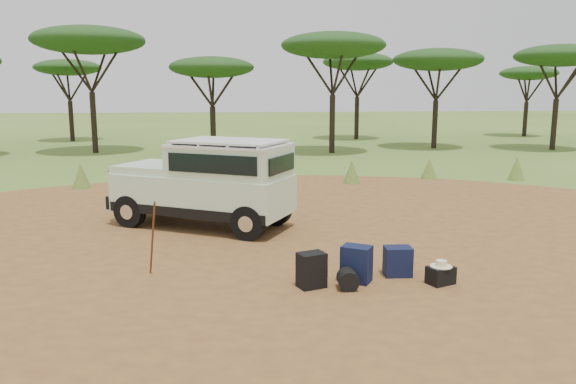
{
  "coord_description": "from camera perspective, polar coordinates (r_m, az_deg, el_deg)",
  "views": [
    {
      "loc": [
        -1.11,
        -10.36,
        3.2
      ],
      "look_at": [
        0.1,
        1.56,
        1.0
      ],
      "focal_mm": 35.0,
      "sensor_mm": 36.0,
      "label": 1
    }
  ],
  "objects": [
    {
      "name": "safari_hat",
      "position": [
        9.7,
        15.3,
        -7.1
      ],
      "size": [
        0.36,
        0.36,
        0.11
      ],
      "color": "beige",
      "rests_on": "hard_case"
    },
    {
      "name": "hard_case",
      "position": [
        9.76,
        15.24,
        -8.17
      ],
      "size": [
        0.51,
        0.44,
        0.3
      ],
      "primitive_type": "cube",
      "rotation": [
        0.0,
        0.0,
        0.39
      ],
      "color": "black",
      "rests_on": "ground"
    },
    {
      "name": "dirt_clearing",
      "position": [
        10.9,
        0.31,
        -6.64
      ],
      "size": [
        23.0,
        23.0,
        0.01
      ],
      "primitive_type": "cylinder",
      "color": "brown",
      "rests_on": "ground"
    },
    {
      "name": "walking_staff",
      "position": [
        9.91,
        -13.6,
        -4.62
      ],
      "size": [
        0.22,
        0.41,
        1.36
      ],
      "primitive_type": "cylinder",
      "rotation": [
        0.29,
        0.0,
        0.45
      ],
      "color": "#622E17",
      "rests_on": "ground"
    },
    {
      "name": "safari_vehicle",
      "position": [
        13.21,
        -8.16,
        0.71
      ],
      "size": [
        4.5,
        3.46,
        2.07
      ],
      "rotation": [
        0.0,
        0.0,
        -0.49
      ],
      "color": "silver",
      "rests_on": "ground"
    },
    {
      "name": "backpack_navy",
      "position": [
        9.55,
        6.97,
        -7.28
      ],
      "size": [
        0.58,
        0.54,
        0.62
      ],
      "primitive_type": "cube",
      "rotation": [
        0.0,
        0.0,
        -0.54
      ],
      "color": "#121B3B",
      "rests_on": "ground"
    },
    {
      "name": "stuff_sack",
      "position": [
        9.23,
        6.1,
        -8.84
      ],
      "size": [
        0.35,
        0.35,
        0.33
      ],
      "primitive_type": "cylinder",
      "rotation": [
        1.57,
        0.0,
        -0.05
      ],
      "color": "black",
      "rests_on": "ground"
    },
    {
      "name": "duffel_navy",
      "position": [
        9.98,
        11.09,
        -6.94
      ],
      "size": [
        0.48,
        0.37,
        0.52
      ],
      "primitive_type": "cube",
      "rotation": [
        0.0,
        0.0,
        -0.05
      ],
      "color": "#121B3B",
      "rests_on": "ground"
    },
    {
      "name": "acacia_treeline",
      "position": [
        30.27,
        -2.33,
        13.56
      ],
      "size": [
        46.7,
        13.2,
        6.26
      ],
      "color": "black",
      "rests_on": "ground"
    },
    {
      "name": "backpack_olive",
      "position": [
        10.05,
        10.68,
        -7.0
      ],
      "size": [
        0.36,
        0.29,
        0.45
      ],
      "primitive_type": "cube",
      "rotation": [
        0.0,
        0.0,
        -0.2
      ],
      "color": "#3C401D",
      "rests_on": "ground"
    },
    {
      "name": "backpack_black",
      "position": [
        9.23,
        2.4,
        -7.95
      ],
      "size": [
        0.51,
        0.45,
        0.59
      ],
      "primitive_type": "cube",
      "rotation": [
        0.0,
        0.0,
        0.36
      ],
      "color": "black",
      "rests_on": "ground"
    },
    {
      "name": "grass_fringe",
      "position": [
        19.27,
        -2.1,
        2.06
      ],
      "size": [
        36.6,
        1.6,
        0.9
      ],
      "color": "#537128",
      "rests_on": "ground"
    },
    {
      "name": "ground",
      "position": [
        10.9,
        0.31,
        -6.66
      ],
      "size": [
        140.0,
        140.0,
        0.0
      ],
      "primitive_type": "plane",
      "color": "#537128",
      "rests_on": "ground"
    }
  ]
}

